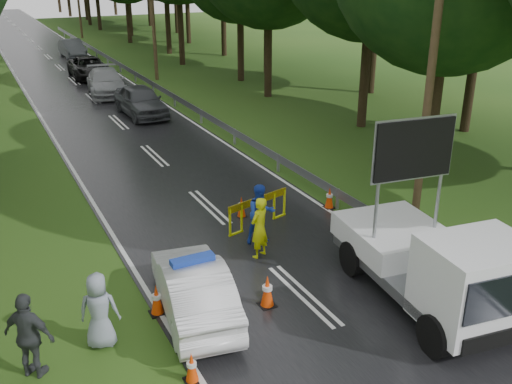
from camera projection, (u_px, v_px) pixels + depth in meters
ground at (304, 295)px, 13.82m from camera, size 160.00×160.00×0.00m
road at (74, 81)px, 38.65m from camera, size 7.00×140.00×0.02m
guardrail at (129, 70)px, 39.72m from camera, size 0.12×60.06×0.70m
utility_pole_near at (433, 57)px, 15.75m from camera, size 1.40×0.24×10.00m
utility_pole_mid at (152, 2)px, 37.28m from camera, size 1.40×0.24×10.00m
police_sedan at (194, 289)px, 12.86m from camera, size 2.01×4.18×1.45m
work_truck at (437, 264)px, 12.94m from camera, size 2.92×5.48×4.18m
barrier at (258, 204)px, 17.20m from camera, size 2.25×0.67×0.96m
officer at (259, 228)px, 15.33m from camera, size 0.75×0.65×1.74m
civilian at (261, 214)px, 16.13m from camera, size 0.89×0.72×1.76m
bystander_mid at (29, 336)px, 10.83m from camera, size 1.09×1.04×1.81m
bystander_right at (99, 310)px, 11.74m from camera, size 0.96×0.81×1.68m
queue_car_first at (141, 101)px, 29.72m from camera, size 2.02×4.69×1.58m
queue_car_second at (106, 82)px, 34.52m from camera, size 2.77×5.43×1.51m
queue_car_third at (89, 67)px, 39.58m from camera, size 2.50×5.17×1.42m
queue_car_fourth at (72, 48)px, 48.17m from camera, size 1.68×4.53×1.48m
cone_near_left at (192, 367)px, 10.88m from camera, size 0.31×0.31×0.66m
cone_center at (267, 291)px, 13.26m from camera, size 0.38×0.38×0.81m
cone_far at (241, 207)px, 17.96m from camera, size 0.33×0.33×0.70m
cone_left_mid at (157, 300)px, 12.97m from camera, size 0.36×0.36×0.75m
cone_right at (329, 198)px, 18.61m from camera, size 0.35×0.35×0.74m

